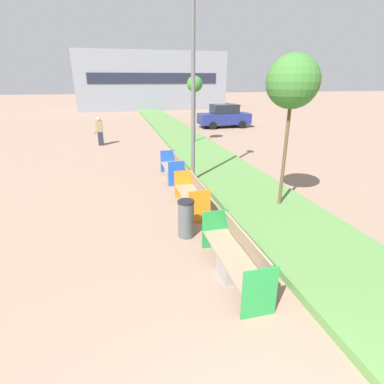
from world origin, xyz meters
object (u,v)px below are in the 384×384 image
Objects in this scene: bench_blue_frame at (173,170)px; litter_bin at (186,219)px; bench_orange_frame at (192,197)px; street_lamp_post at (193,70)px; pedestrian_walking at (100,131)px; parked_car_distant at (224,116)px; bench_green_frame at (235,259)px; sapling_tree_near at (293,82)px; sapling_tree_far at (195,85)px.

litter_bin is (-0.57, -4.81, 0.13)m from bench_blue_frame.
bench_orange_frame is 2.06× the size of litter_bin.
bench_orange_frame is at bearing -105.18° from street_lamp_post.
bench_orange_frame is 11.02m from pedestrian_walking.
street_lamp_post is at bearing -66.43° from pedestrian_walking.
bench_orange_frame is 17.05m from parked_car_distant.
bench_green_frame is 1.23× the size of bench_blue_frame.
bench_blue_frame is at bearing 90.02° from bench_orange_frame.
bench_blue_frame is 8.05m from pedestrian_walking.
litter_bin is at bearing -78.71° from pedestrian_walking.
litter_bin is 0.22× the size of sapling_tree_near.
street_lamp_post is at bearing -105.14° from sapling_tree_far.
street_lamp_post is at bearing -55.21° from bench_blue_frame.
sapling_tree_near reaches higher than bench_green_frame.
litter_bin is 0.25× the size of sapling_tree_far.
sapling_tree_far is at bearing -124.99° from parked_car_distant.
bench_orange_frame is at bearing -74.08° from pedestrian_walking.
sapling_tree_far reaches higher than parked_car_distant.
bench_blue_frame is 14.22m from parked_car_distant.
street_lamp_post is at bearing 124.25° from sapling_tree_near.
bench_blue_frame is at bearing -118.93° from parked_car_distant.
street_lamp_post reaches higher than bench_orange_frame.
sapling_tree_near is at bearing -90.00° from sapling_tree_far.
bench_orange_frame is at bearing -105.15° from sapling_tree_far.
litter_bin is 0.23× the size of parked_car_distant.
bench_blue_frame is at bearing 124.38° from sapling_tree_near.
bench_blue_frame is at bearing 83.20° from litter_bin.
pedestrian_walking is (-3.63, 8.33, -3.18)m from street_lamp_post.
bench_blue_frame is at bearing 124.79° from street_lamp_post.
sapling_tree_near is (2.00, -2.93, -0.36)m from street_lamp_post.
pedestrian_walking is (-2.45, 12.25, 0.37)m from litter_bin.
bench_green_frame is 14.42m from pedestrian_walking.
bench_orange_frame is 0.27× the size of street_lamp_post.
bench_orange_frame is 0.51× the size of sapling_tree_far.
parked_car_distant is at bearing 66.80° from bench_orange_frame.
sapling_tree_far is 2.34× the size of pedestrian_walking.
bench_orange_frame is 0.48× the size of parked_car_distant.
bench_green_frame is at bearing -89.95° from bench_blue_frame.
pedestrian_walking is 10.98m from parked_car_distant.
bench_orange_frame is 1.76m from litter_bin.
street_lamp_post is 4.31× the size of pedestrian_walking.
parked_car_distant is (6.72, 12.52, 0.55)m from bench_blue_frame.
sapling_tree_near is (2.61, -0.67, 3.32)m from bench_orange_frame.
sapling_tree_far is at bearing 74.86° from street_lamp_post.
sapling_tree_far is 6.26m from pedestrian_walking.
street_lamp_post is 7.67m from sapling_tree_far.
bench_orange_frame is 0.45× the size of sapling_tree_near.
bench_green_frame is 2.43× the size of litter_bin.
bench_blue_frame is 1.13× the size of pedestrian_walking.
litter_bin is at bearing -105.74° from sapling_tree_far.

